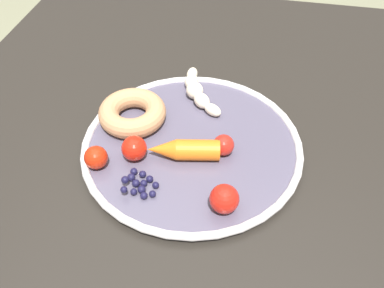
% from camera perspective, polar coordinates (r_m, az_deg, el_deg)
% --- Properties ---
extents(dining_table, '(1.07, 0.85, 0.75)m').
position_cam_1_polar(dining_table, '(0.75, -3.21, -4.41)').
color(dining_table, black).
rests_on(dining_table, ground_plane).
extents(plate, '(0.35, 0.35, 0.02)m').
position_cam_1_polar(plate, '(0.66, -0.00, -0.18)').
color(plate, '#4F4A5E').
rests_on(plate, dining_table).
extents(banana, '(0.13, 0.09, 0.03)m').
position_cam_1_polar(banana, '(0.73, 0.75, 7.40)').
color(banana, beige).
rests_on(banana, plate).
extents(carrot_orange, '(0.05, 0.11, 0.03)m').
position_cam_1_polar(carrot_orange, '(0.62, -1.19, -0.81)').
color(carrot_orange, orange).
rests_on(carrot_orange, plate).
extents(donut, '(0.12, 0.12, 0.03)m').
position_cam_1_polar(donut, '(0.69, -8.29, 4.34)').
color(donut, tan).
rests_on(donut, plate).
extents(blueberry_pile, '(0.05, 0.05, 0.02)m').
position_cam_1_polar(blueberry_pile, '(0.60, -7.41, -5.47)').
color(blueberry_pile, '#191638').
rests_on(blueberry_pile, plate).
extents(tomato_near, '(0.04, 0.04, 0.04)m').
position_cam_1_polar(tomato_near, '(0.63, -13.22, -1.83)').
color(tomato_near, red).
rests_on(tomato_near, plate).
extents(tomato_mid, '(0.04, 0.04, 0.04)m').
position_cam_1_polar(tomato_mid, '(0.63, -8.04, -0.61)').
color(tomato_mid, red).
rests_on(tomato_mid, plate).
extents(tomato_far, '(0.03, 0.03, 0.03)m').
position_cam_1_polar(tomato_far, '(0.63, 4.41, -0.15)').
color(tomato_far, red).
rests_on(tomato_far, plate).
extents(tomato_extra, '(0.04, 0.04, 0.04)m').
position_cam_1_polar(tomato_extra, '(0.56, 4.52, -7.62)').
color(tomato_extra, red).
rests_on(tomato_extra, plate).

